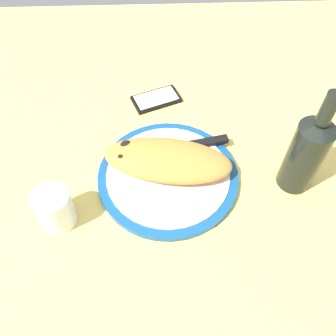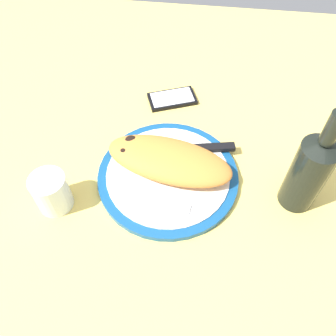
{
  "view_description": "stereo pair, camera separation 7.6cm",
  "coord_description": "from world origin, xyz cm",
  "px_view_note": "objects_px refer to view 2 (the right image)",
  "views": [
    {
      "loc": [
        -1.78,
        -45.25,
        64.62
      ],
      "look_at": [
        0.0,
        0.0,
        3.71
      ],
      "focal_mm": 37.47,
      "sensor_mm": 36.0,
      "label": 1
    },
    {
      "loc": [
        5.79,
        -44.91,
        64.62
      ],
      "look_at": [
        0.0,
        0.0,
        3.71
      ],
      "focal_mm": 37.47,
      "sensor_mm": 36.0,
      "label": 2
    }
  ],
  "objects_px": {
    "plate": "(168,176)",
    "wine_bottle": "(309,171)",
    "fork": "(157,203)",
    "water_glass": "(52,194)",
    "calzone": "(167,160)",
    "smartphone": "(172,99)",
    "knife": "(201,149)"
  },
  "relations": [
    {
      "from": "knife",
      "to": "wine_bottle",
      "type": "bearing_deg",
      "value": -24.53
    },
    {
      "from": "calzone",
      "to": "fork",
      "type": "height_order",
      "value": "calzone"
    },
    {
      "from": "calzone",
      "to": "wine_bottle",
      "type": "relative_size",
      "value": 1.17
    },
    {
      "from": "fork",
      "to": "smartphone",
      "type": "height_order",
      "value": "fork"
    },
    {
      "from": "knife",
      "to": "fork",
      "type": "bearing_deg",
      "value": -117.24
    },
    {
      "from": "water_glass",
      "to": "wine_bottle",
      "type": "xyz_separation_m",
      "value": [
        0.51,
        0.08,
        0.06
      ]
    },
    {
      "from": "plate",
      "to": "fork",
      "type": "bearing_deg",
      "value": -98.7
    },
    {
      "from": "water_glass",
      "to": "fork",
      "type": "bearing_deg",
      "value": 4.56
    },
    {
      "from": "calzone",
      "to": "smartphone",
      "type": "distance_m",
      "value": 0.24
    },
    {
      "from": "plate",
      "to": "water_glass",
      "type": "distance_m",
      "value": 0.25
    },
    {
      "from": "plate",
      "to": "smartphone",
      "type": "xyz_separation_m",
      "value": [
        -0.02,
        0.25,
        -0.0
      ]
    },
    {
      "from": "knife",
      "to": "water_glass",
      "type": "distance_m",
      "value": 0.34
    },
    {
      "from": "knife",
      "to": "calzone",
      "type": "bearing_deg",
      "value": -140.6
    },
    {
      "from": "calzone",
      "to": "knife",
      "type": "relative_size",
      "value": 1.33
    },
    {
      "from": "plate",
      "to": "water_glass",
      "type": "bearing_deg",
      "value": -157.15
    },
    {
      "from": "smartphone",
      "to": "fork",
      "type": "bearing_deg",
      "value": -88.35
    },
    {
      "from": "plate",
      "to": "fork",
      "type": "height_order",
      "value": "fork"
    },
    {
      "from": "smartphone",
      "to": "knife",
      "type": "bearing_deg",
      "value": -63.26
    },
    {
      "from": "smartphone",
      "to": "wine_bottle",
      "type": "relative_size",
      "value": 0.55
    },
    {
      "from": "smartphone",
      "to": "water_glass",
      "type": "bearing_deg",
      "value": -120.48
    },
    {
      "from": "calzone",
      "to": "wine_bottle",
      "type": "height_order",
      "value": "wine_bottle"
    },
    {
      "from": "calzone",
      "to": "wine_bottle",
      "type": "bearing_deg",
      "value": -7.51
    },
    {
      "from": "fork",
      "to": "wine_bottle",
      "type": "xyz_separation_m",
      "value": [
        0.29,
        0.06,
        0.08
      ]
    },
    {
      "from": "wine_bottle",
      "to": "water_glass",
      "type": "bearing_deg",
      "value": -171.4
    },
    {
      "from": "knife",
      "to": "wine_bottle",
      "type": "height_order",
      "value": "wine_bottle"
    },
    {
      "from": "smartphone",
      "to": "wine_bottle",
      "type": "xyz_separation_m",
      "value": [
        0.3,
        -0.27,
        0.09
      ]
    },
    {
      "from": "plate",
      "to": "wine_bottle",
      "type": "bearing_deg",
      "value": -4.01
    },
    {
      "from": "calzone",
      "to": "plate",
      "type": "bearing_deg",
      "value": -78.12
    },
    {
      "from": "fork",
      "to": "water_glass",
      "type": "height_order",
      "value": "water_glass"
    },
    {
      "from": "plate",
      "to": "calzone",
      "type": "height_order",
      "value": "calzone"
    },
    {
      "from": "fork",
      "to": "plate",
      "type": "bearing_deg",
      "value": 81.3
    },
    {
      "from": "calzone",
      "to": "water_glass",
      "type": "relative_size",
      "value": 3.46
    }
  ]
}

